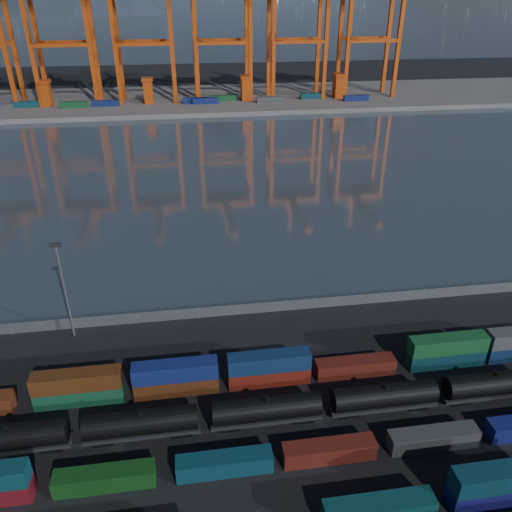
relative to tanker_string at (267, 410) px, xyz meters
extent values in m
plane|color=black|center=(2.53, -3.65, -2.19)|extent=(700.00, 700.00, 0.00)
plane|color=#303C45|center=(2.53, 101.35, -2.18)|extent=(700.00, 700.00, 0.00)
cube|color=#514F4C|center=(2.53, 206.35, -1.19)|extent=(700.00, 70.00, 2.00)
cube|color=#0C3D3E|center=(9.44, -14.51, -0.91)|extent=(11.80, 2.40, 2.56)
cube|color=#111054|center=(23.15, -14.51, -0.91)|extent=(11.80, 2.40, 2.56)
cube|color=#0C323F|center=(23.15, -14.51, 1.64)|extent=(11.80, 2.40, 2.56)
cube|color=#114113|center=(-19.23, -6.48, -1.00)|extent=(11.05, 2.25, 2.39)
cube|color=#0D3845|center=(-5.92, -6.48, -1.00)|extent=(11.05, 2.25, 2.39)
cube|color=#5B1A12|center=(6.37, -6.48, -1.00)|extent=(11.05, 2.25, 2.39)
cube|color=#36383A|center=(19.29, -6.48, -1.00)|extent=(11.05, 2.25, 2.39)
cube|color=#154F31|center=(-24.09, 7.27, -0.95)|extent=(11.48, 2.33, 2.49)
cube|color=#532A10|center=(-24.09, 7.27, 1.54)|extent=(11.48, 2.33, 2.49)
cube|color=#4F260F|center=(-11.26, 7.27, -0.95)|extent=(11.48, 2.33, 2.49)
cube|color=navy|center=(-11.26, 7.27, 1.54)|extent=(11.48, 2.33, 2.49)
cube|color=maroon|center=(1.57, 7.27, -0.95)|extent=(11.48, 2.33, 2.49)
cube|color=navy|center=(1.57, 7.27, 1.54)|extent=(11.48, 2.33, 2.49)
cube|color=#5B1A12|center=(14.07, 7.27, -0.95)|extent=(11.48, 2.33, 2.49)
cube|color=#0B313A|center=(27.83, 7.27, -0.95)|extent=(11.48, 2.33, 2.49)
cube|color=#165427|center=(27.83, 7.27, 1.54)|extent=(11.48, 2.33, 2.49)
cylinder|color=black|center=(-31.00, 0.00, 0.23)|extent=(13.69, 3.06, 3.06)
cylinder|color=black|center=(-31.00, 0.00, 1.92)|extent=(0.84, 0.84, 0.53)
cube|color=black|center=(-31.00, 0.00, -1.45)|extent=(14.22, 2.11, 0.42)
cube|color=black|center=(-26.26, 0.00, -1.88)|extent=(2.63, 1.90, 0.63)
cylinder|color=black|center=(-15.50, 0.00, 0.23)|extent=(13.69, 3.06, 3.06)
cylinder|color=black|center=(-15.50, 0.00, 1.92)|extent=(0.84, 0.84, 0.53)
cube|color=black|center=(-15.50, 0.00, -1.45)|extent=(14.22, 2.11, 0.42)
cube|color=black|center=(-20.24, 0.00, -1.88)|extent=(2.63, 1.90, 0.63)
cube|color=black|center=(-10.76, 0.00, -1.88)|extent=(2.63, 1.90, 0.63)
cylinder|color=black|center=(0.00, 0.00, 0.23)|extent=(13.69, 3.06, 3.06)
cylinder|color=black|center=(0.00, 0.00, 1.92)|extent=(0.84, 0.84, 0.53)
cube|color=black|center=(0.00, 0.00, -1.45)|extent=(14.22, 2.11, 0.42)
cube|color=black|center=(-4.74, 0.00, -1.88)|extent=(2.63, 1.90, 0.63)
cube|color=black|center=(4.74, 0.00, -1.88)|extent=(2.63, 1.90, 0.63)
cylinder|color=black|center=(15.50, 0.00, 0.23)|extent=(13.69, 3.06, 3.06)
cylinder|color=black|center=(15.50, 0.00, 1.92)|extent=(0.84, 0.84, 0.53)
cube|color=black|center=(15.50, 0.00, -1.45)|extent=(14.22, 2.11, 0.42)
cube|color=black|center=(10.76, 0.00, -1.88)|extent=(2.63, 1.90, 0.63)
cube|color=black|center=(20.24, 0.00, -1.88)|extent=(2.63, 1.90, 0.63)
cylinder|color=black|center=(31.00, 0.00, 0.23)|extent=(13.69, 3.06, 3.06)
cylinder|color=black|center=(31.00, 0.00, 1.92)|extent=(0.84, 0.84, 0.53)
cube|color=black|center=(31.00, 0.00, -1.45)|extent=(14.22, 2.11, 0.42)
cube|color=black|center=(26.26, 0.00, -1.88)|extent=(2.63, 1.90, 0.63)
cube|color=#595B5E|center=(2.53, 24.35, -1.19)|extent=(160.00, 0.06, 2.00)
cylinder|color=slate|center=(-37.47, 24.35, -1.09)|extent=(0.12, 0.12, 2.20)
cylinder|color=slate|center=(-27.47, 24.35, -1.09)|extent=(0.12, 0.12, 2.20)
cylinder|color=slate|center=(-17.47, 24.35, -1.09)|extent=(0.12, 0.12, 2.20)
cylinder|color=slate|center=(-7.47, 24.35, -1.09)|extent=(0.12, 0.12, 2.20)
cylinder|color=slate|center=(2.53, 24.35, -1.09)|extent=(0.12, 0.12, 2.20)
cylinder|color=slate|center=(12.53, 24.35, -1.09)|extent=(0.12, 0.12, 2.20)
cylinder|color=slate|center=(22.53, 24.35, -1.09)|extent=(0.12, 0.12, 2.20)
cylinder|color=slate|center=(32.53, 24.35, -1.09)|extent=(0.12, 0.12, 2.20)
cylinder|color=slate|center=(42.53, 24.35, -1.09)|extent=(0.12, 0.12, 2.20)
cylinder|color=slate|center=(-27.47, 22.35, 5.81)|extent=(0.36, 0.36, 16.00)
cube|color=black|center=(-27.47, 22.35, 14.11)|extent=(1.60, 0.40, 0.60)
cube|color=#C1410D|center=(-80.27, 194.69, 22.76)|extent=(1.77, 1.77, 49.90)
cube|color=#C1410D|center=(-80.27, 208.00, 22.76)|extent=(1.77, 1.77, 49.90)
cube|color=#C1410D|center=(-69.67, 194.69, 22.76)|extent=(1.77, 1.77, 49.90)
cube|color=#C1410D|center=(-69.67, 208.00, 22.76)|extent=(1.77, 1.77, 49.90)
cube|color=#C1410D|center=(-45.27, 194.69, 22.76)|extent=(1.77, 1.77, 49.90)
cube|color=#C1410D|center=(-45.27, 208.00, 22.76)|extent=(1.77, 1.77, 49.90)
cube|color=#C1410D|center=(-57.47, 194.69, 25.26)|extent=(24.40, 1.55, 1.55)
cube|color=#C1410D|center=(-57.47, 208.00, 25.26)|extent=(24.40, 1.55, 1.55)
cube|color=#C1410D|center=(-34.67, 194.69, 22.76)|extent=(1.77, 1.77, 49.90)
cube|color=#C1410D|center=(-34.67, 208.00, 22.76)|extent=(1.77, 1.77, 49.90)
cube|color=#C1410D|center=(-10.27, 194.69, 22.76)|extent=(1.77, 1.77, 49.90)
cube|color=#C1410D|center=(-10.27, 208.00, 22.76)|extent=(1.77, 1.77, 49.90)
cube|color=#C1410D|center=(-22.47, 194.69, 25.26)|extent=(24.40, 1.55, 1.55)
cube|color=#C1410D|center=(-22.47, 208.00, 25.26)|extent=(24.40, 1.55, 1.55)
cube|color=#C1410D|center=(0.33, 194.69, 22.76)|extent=(1.77, 1.77, 49.90)
cube|color=#C1410D|center=(0.33, 208.00, 22.76)|extent=(1.77, 1.77, 49.90)
cube|color=#C1410D|center=(24.73, 194.69, 22.76)|extent=(1.77, 1.77, 49.90)
cube|color=#C1410D|center=(24.73, 208.00, 22.76)|extent=(1.77, 1.77, 49.90)
cube|color=#C1410D|center=(12.53, 194.69, 25.26)|extent=(24.40, 1.55, 1.55)
cube|color=#C1410D|center=(12.53, 208.00, 25.26)|extent=(24.40, 1.55, 1.55)
cube|color=#C1410D|center=(35.33, 194.69, 22.76)|extent=(1.77, 1.77, 49.90)
cube|color=#C1410D|center=(35.33, 208.00, 22.76)|extent=(1.77, 1.77, 49.90)
cube|color=#C1410D|center=(59.73, 194.69, 22.76)|extent=(1.77, 1.77, 49.90)
cube|color=#C1410D|center=(59.73, 208.00, 22.76)|extent=(1.77, 1.77, 49.90)
cube|color=#C1410D|center=(47.53, 194.69, 25.26)|extent=(24.40, 1.55, 1.55)
cube|color=#C1410D|center=(47.53, 208.00, 25.26)|extent=(24.40, 1.55, 1.55)
cube|color=#C1410D|center=(70.33, 194.69, 22.76)|extent=(1.77, 1.77, 49.90)
cube|color=#C1410D|center=(70.33, 208.00, 22.76)|extent=(1.77, 1.77, 49.90)
cube|color=#C1410D|center=(94.73, 194.69, 22.76)|extent=(1.77, 1.77, 49.90)
cube|color=#C1410D|center=(94.73, 208.00, 22.76)|extent=(1.77, 1.77, 49.90)
cube|color=#C1410D|center=(82.53, 194.69, 25.26)|extent=(24.40, 1.55, 1.55)
cube|color=#C1410D|center=(82.53, 208.00, 25.26)|extent=(24.40, 1.55, 1.55)
cube|color=navy|center=(3.19, 191.02, 1.11)|extent=(12.00, 2.44, 2.60)
cube|color=navy|center=(73.87, 187.27, 1.11)|extent=(12.00, 2.44, 2.60)
cube|color=navy|center=(-1.11, 192.43, 1.11)|extent=(12.00, 2.44, 2.60)
cube|color=#0C3842|center=(-76.76, 194.83, 1.11)|extent=(12.00, 2.44, 2.60)
cube|color=#3F4244|center=(32.91, 189.05, 1.11)|extent=(12.00, 2.44, 2.60)
cube|color=#144C23|center=(-55.22, 190.55, 1.11)|extent=(12.00, 2.44, 2.60)
cube|color=navy|center=(-41.63, 191.87, 1.11)|extent=(12.00, 2.44, 2.60)
cube|color=#144C23|center=(11.87, 195.83, 1.11)|extent=(12.00, 2.44, 2.60)
cube|color=#0C3842|center=(54.94, 195.17, 1.11)|extent=(12.00, 2.44, 2.60)
cube|color=#C1410D|center=(-67.47, 196.35, 4.81)|extent=(4.00, 6.00, 10.00)
cube|color=#C1410D|center=(-67.47, 196.35, 10.31)|extent=(5.00, 7.00, 1.20)
cube|color=#C1410D|center=(-22.47, 196.35, 4.81)|extent=(4.00, 6.00, 10.00)
cube|color=#C1410D|center=(-22.47, 196.35, 10.31)|extent=(5.00, 7.00, 1.20)
cube|color=#C1410D|center=(22.53, 196.35, 4.81)|extent=(4.00, 6.00, 10.00)
cube|color=#C1410D|center=(22.53, 196.35, 10.31)|extent=(5.00, 7.00, 1.20)
cube|color=#C1410D|center=(67.53, 196.35, 4.81)|extent=(4.00, 6.00, 10.00)
cube|color=#C1410D|center=(67.53, 196.35, 10.31)|extent=(5.00, 7.00, 1.20)
camera|label=1|loc=(-8.01, -45.40, 46.89)|focal=35.00mm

